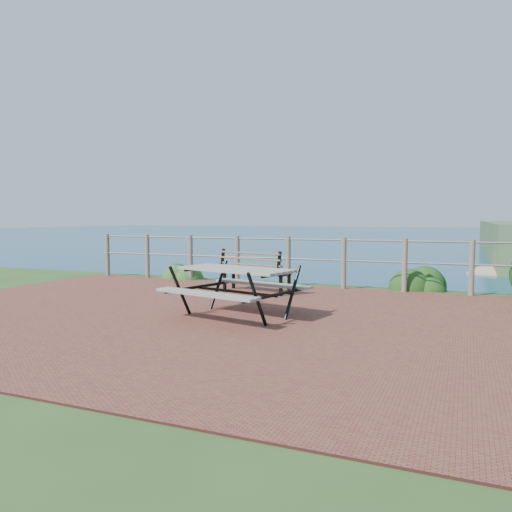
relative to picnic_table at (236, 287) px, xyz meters
The scene contains 7 objects.
ground 0.60m from the picnic_table, behind, with size 10.00×7.00×0.12m, color brown.
ocean 200.02m from the picnic_table, 90.12° to the left, with size 1200.00×1200.00×0.00m, color #12636E.
safety_railing 3.39m from the picnic_table, 96.82° to the left, with size 9.40×0.10×1.00m.
picnic_table is the anchor object (origin of this frame).
park_bench 2.36m from the picnic_table, 106.17° to the left, with size 1.46×0.69×0.80m.
shrub_lip_west 4.90m from the picnic_table, 128.90° to the left, with size 0.76×0.76×0.49m, color #235520.
shrub_lip_east 4.63m from the picnic_table, 62.35° to the left, with size 0.86×0.86×0.63m, color #144216.
Camera 1 is at (3.36, -6.27, 1.39)m, focal length 35.00 mm.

